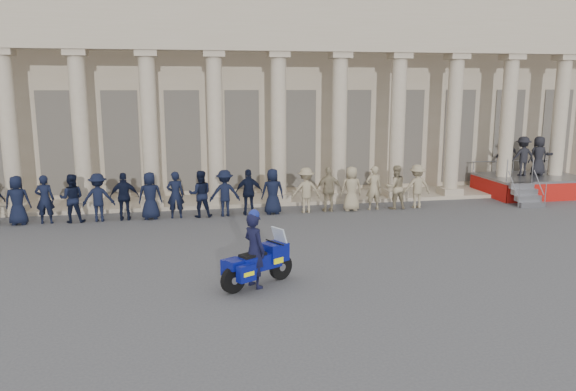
{
  "coord_description": "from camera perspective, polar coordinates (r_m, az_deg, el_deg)",
  "views": [
    {
      "loc": [
        -2.65,
        -14.97,
        4.94
      ],
      "look_at": [
        0.52,
        1.76,
        1.6
      ],
      "focal_mm": 35.0,
      "sensor_mm": 36.0,
      "label": 1
    }
  ],
  "objects": [
    {
      "name": "officer_rank",
      "position": [
        21.57,
        -10.41,
        0.11
      ],
      "size": [
        19.89,
        0.68,
        1.79
      ],
      "color": "black",
      "rests_on": "ground"
    },
    {
      "name": "reviewing_stand",
      "position": [
        27.9,
        23.49,
        2.96
      ],
      "size": [
        4.36,
        4.16,
        2.67
      ],
      "color": "gray",
      "rests_on": "ground"
    },
    {
      "name": "building",
      "position": [
        29.83,
        -5.72,
        10.25
      ],
      "size": [
        40.0,
        12.5,
        9.0
      ],
      "color": "tan",
      "rests_on": "ground"
    },
    {
      "name": "ground",
      "position": [
        15.98,
        -0.66,
        -6.91
      ],
      "size": [
        90.0,
        90.0,
        0.0
      ],
      "primitive_type": "plane",
      "color": "#444446",
      "rests_on": "ground"
    },
    {
      "name": "motorcycle",
      "position": [
        14.11,
        -3.03,
        -6.81
      ],
      "size": [
        1.94,
        1.44,
        1.39
      ],
      "rotation": [
        0.0,
        0.0,
        0.53
      ],
      "color": "black",
      "rests_on": "ground"
    },
    {
      "name": "rider",
      "position": [
        13.93,
        -3.43,
        -5.44
      ],
      "size": [
        0.74,
        0.83,
        1.98
      ],
      "rotation": [
        0.0,
        0.0,
        2.1
      ],
      "color": "black",
      "rests_on": "ground"
    }
  ]
}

